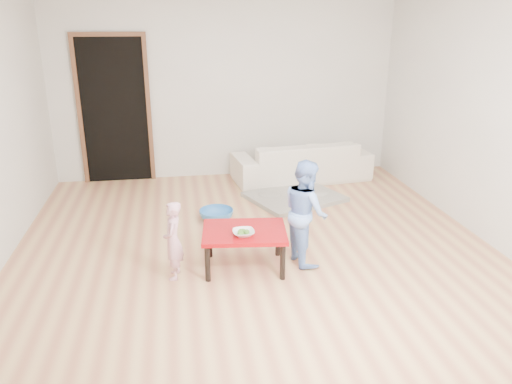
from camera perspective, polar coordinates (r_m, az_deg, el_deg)
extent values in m
cube|color=#B7714E|center=(5.43, -0.35, -5.77)|extent=(5.00, 5.00, 0.01)
cube|color=silver|center=(7.46, -3.49, 11.65)|extent=(5.00, 0.02, 2.60)
cube|color=silver|center=(5.94, 24.43, 7.90)|extent=(0.02, 5.00, 2.60)
imported|color=silver|center=(7.42, 5.20, 3.59)|extent=(2.06, 1.00, 0.58)
cube|color=orange|center=(7.18, 2.55, 4.31)|extent=(0.41, 0.37, 0.11)
imported|color=white|center=(4.64, -1.44, -4.69)|extent=(0.20, 0.20, 0.05)
imported|color=#D15F80|center=(4.65, -9.46, -5.51)|extent=(0.21, 0.29, 0.75)
imported|color=#6696ED|center=(4.87, 5.69, -2.26)|extent=(0.47, 0.56, 1.04)
imported|color=#3173B9|center=(6.00, -4.55, -2.62)|extent=(0.41, 0.41, 0.13)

